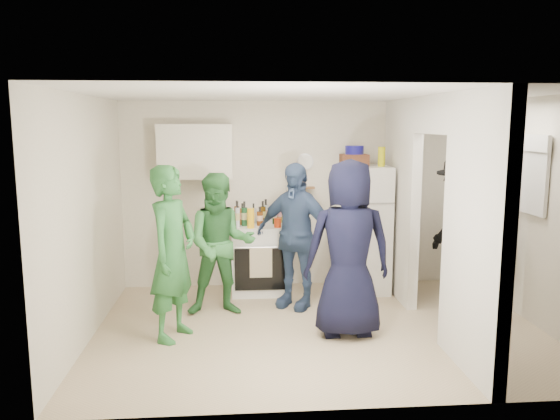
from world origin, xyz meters
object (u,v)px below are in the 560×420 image
object	(u,v)px
person_green_center	(221,245)
person_denim	(295,236)
yellow_cup_stack_top	(381,157)
wicker_basket	(354,160)
person_navy	(348,249)
person_green_left	(173,253)
stove	(260,258)
fridge	(361,229)
blue_bowl	(354,150)
person_nook	(463,232)

from	to	relation	value
person_green_center	person_denim	bearing A→B (deg)	10.73
yellow_cup_stack_top	person_denim	xyz separation A→B (m)	(-1.16, -0.47, -0.91)
wicker_basket	person_navy	distance (m)	1.80
yellow_cup_stack_top	wicker_basket	bearing A→B (deg)	154.89
person_green_left	person_navy	distance (m)	1.81
stove	person_green_left	bearing A→B (deg)	-122.52
fridge	stove	bearing A→B (deg)	178.71
person_navy	person_green_center	bearing A→B (deg)	-29.30
person_navy	person_denim	bearing A→B (deg)	-64.29
blue_bowl	person_green_left	bearing A→B (deg)	-145.38
blue_bowl	yellow_cup_stack_top	world-z (taller)	blue_bowl
person_green_left	person_nook	bearing A→B (deg)	-53.66
blue_bowl	person_denim	world-z (taller)	blue_bowl
fridge	person_green_center	size ratio (longest dim) A/B	1.00
person_green_center	person_navy	xyz separation A→B (m)	(1.34, -0.74, 0.10)
wicker_basket	yellow_cup_stack_top	size ratio (longest dim) A/B	1.40
fridge	blue_bowl	size ratio (longest dim) A/B	6.93
stove	fridge	xyz separation A→B (m)	(1.34, -0.03, 0.38)
person_navy	person_green_left	bearing A→B (deg)	-2.12
person_green_left	person_navy	bearing A→B (deg)	-66.81
person_green_center	fridge	bearing A→B (deg)	21.00
person_green_left	person_denim	bearing A→B (deg)	-31.75
yellow_cup_stack_top	person_navy	size ratio (longest dim) A/B	0.13
person_navy	person_nook	bearing A→B (deg)	-154.91
fridge	person_denim	bearing A→B (deg)	-148.54
fridge	person_nook	distance (m)	1.32
fridge	yellow_cup_stack_top	distance (m)	0.99
wicker_basket	person_denim	bearing A→B (deg)	-143.34
blue_bowl	stove	bearing A→B (deg)	-179.07
blue_bowl	person_navy	xyz separation A→B (m)	(-0.38, -1.56, -0.94)
blue_bowl	person_denim	size ratio (longest dim) A/B	0.14
blue_bowl	person_denim	bearing A→B (deg)	-143.34
person_nook	fridge	bearing A→B (deg)	-134.34
person_navy	fridge	bearing A→B (deg)	-107.92
person_green_left	person_denim	size ratio (longest dim) A/B	1.03
fridge	person_denim	distance (m)	1.10
person_green_left	person_navy	world-z (taller)	person_navy
stove	person_green_center	bearing A→B (deg)	-120.93
person_green_center	person_navy	size ratio (longest dim) A/B	0.89
wicker_basket	blue_bowl	size ratio (longest dim) A/B	1.46
fridge	blue_bowl	distance (m)	1.04
person_green_left	person_green_center	size ratio (longest dim) A/B	1.09
blue_bowl	person_green_center	xyz separation A→B (m)	(-1.72, -0.82, -1.04)
stove	person_navy	world-z (taller)	person_navy
wicker_basket	person_green_left	size ratio (longest dim) A/B	0.19
person_green_left	person_green_center	distance (m)	0.83
person_denim	yellow_cup_stack_top	bearing A→B (deg)	56.33
stove	person_denim	world-z (taller)	person_denim
person_nook	person_green_center	bearing A→B (deg)	-97.73
stove	wicker_basket	distance (m)	1.78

